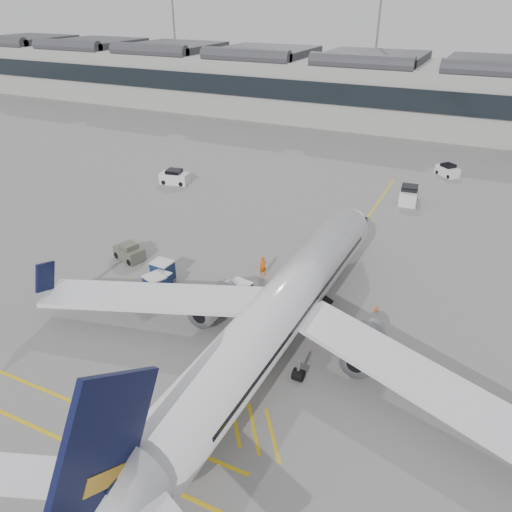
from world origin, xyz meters
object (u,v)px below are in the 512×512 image
at_px(baggage_cart_a, 240,292).
at_px(ramp_agent_a, 263,266).
at_px(airliner_main, 276,316).
at_px(pushback_tug, 130,252).
at_px(belt_loader, 302,295).
at_px(ramp_agent_b, 218,289).

bearing_deg(baggage_cart_a, ramp_agent_a, 101.86).
height_order(airliner_main, baggage_cart_a, airliner_main).
xyz_separation_m(airliner_main, baggage_cart_a, (-5.09, 4.55, -2.11)).
bearing_deg(pushback_tug, belt_loader, 18.15).
bearing_deg(airliner_main, pushback_tug, 160.74).
bearing_deg(ramp_agent_a, airliner_main, -112.49).
height_order(airliner_main, ramp_agent_b, airliner_main).
bearing_deg(airliner_main, belt_loader, 97.20).
bearing_deg(ramp_agent_b, pushback_tug, -56.09).
relative_size(baggage_cart_a, ramp_agent_a, 1.06).
bearing_deg(baggage_cart_a, pushback_tug, 179.83).
bearing_deg(ramp_agent_b, baggage_cart_a, 137.25).
bearing_deg(airliner_main, ramp_agent_a, 120.85).
distance_m(baggage_cart_a, ramp_agent_a, 4.78).
bearing_deg(ramp_agent_b, ramp_agent_a, -154.63).
height_order(ramp_agent_a, pushback_tug, ramp_agent_a).
bearing_deg(belt_loader, pushback_tug, -172.85).
bearing_deg(pushback_tug, ramp_agent_b, 5.20).
height_order(airliner_main, belt_loader, airliner_main).
height_order(ramp_agent_b, pushback_tug, pushback_tug).
distance_m(airliner_main, ramp_agent_b, 8.69).
height_order(belt_loader, pushback_tug, belt_loader).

